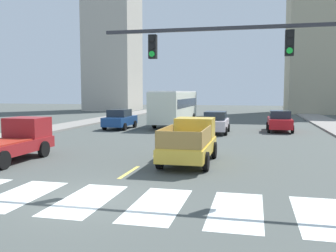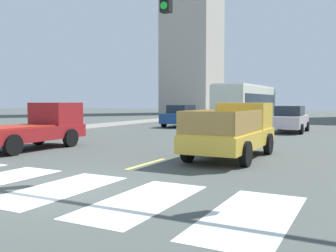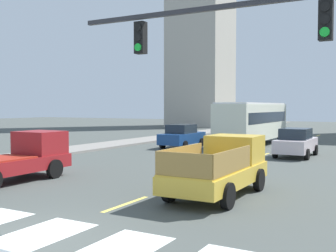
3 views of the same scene
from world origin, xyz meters
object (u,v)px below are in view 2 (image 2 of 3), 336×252
at_px(city_bus, 247,102).
at_px(sedan_far, 182,116).
at_px(sedan_mid, 290,119).
at_px(pickup_dark, 36,127).
at_px(pickup_stakebed, 235,131).

relative_size(city_bus, sedan_far, 2.45).
height_order(sedan_far, sedan_mid, same).
distance_m(pickup_dark, city_bus, 19.94).
distance_m(pickup_stakebed, pickup_dark, 8.47).
relative_size(city_bus, sedan_mid, 2.45).
height_order(pickup_dark, sedan_far, pickup_dark).
bearing_deg(sedan_mid, sedan_far, 171.78).
relative_size(pickup_stakebed, city_bus, 0.48).
relative_size(pickup_dark, city_bus, 0.48).
xyz_separation_m(pickup_dark, sedan_far, (-0.31, 15.37, -0.06)).
bearing_deg(sedan_mid, pickup_dark, -118.59).
bearing_deg(sedan_mid, city_bus, 130.19).
bearing_deg(pickup_stakebed, city_bus, 101.80).
distance_m(sedan_far, sedan_mid, 8.68).
distance_m(pickup_stakebed, city_bus, 18.59).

